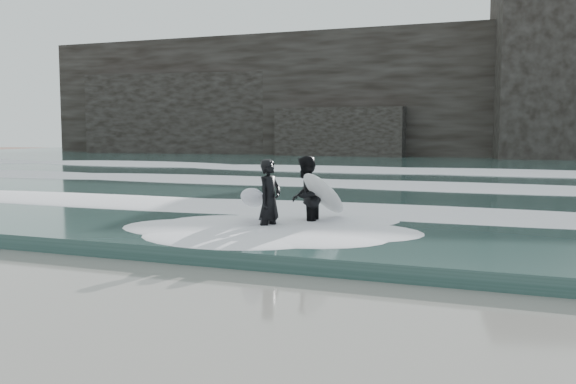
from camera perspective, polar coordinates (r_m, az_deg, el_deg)
name	(u,v)px	position (r m, az deg, el deg)	size (l,w,h in m)	color
ground	(20,307)	(9.18, -22.69, -9.39)	(120.00, 120.00, 0.00)	#8E5B4A
sea	(416,169)	(35.95, 11.32, 2.01)	(90.00, 52.00, 0.30)	#294541
headland	(456,95)	(52.78, 14.68, 8.30)	(70.00, 9.00, 10.00)	black
foam_near	(280,203)	(16.67, -0.76, -1.00)	(60.00, 3.20, 0.20)	white
foam_mid	(352,182)	(23.27, 5.74, 0.89)	(60.00, 4.00, 0.24)	white
foam_far	(402,168)	(32.01, 10.08, 2.15)	(60.00, 4.80, 0.30)	white
surfer_left	(267,200)	(13.20, -1.92, -0.73)	(1.25, 1.88, 1.70)	black
surfer_right	(308,196)	(13.73, 1.79, -0.38)	(1.12, 1.99, 1.75)	black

